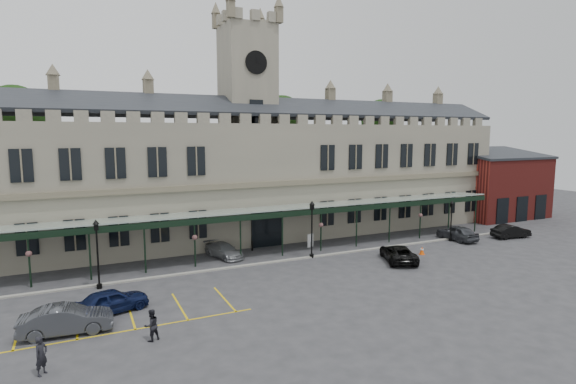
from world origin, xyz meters
name	(u,v)px	position (x,y,z in m)	size (l,w,h in m)	color
ground	(321,279)	(0.00, 0.00, 0.00)	(140.00, 140.00, 0.00)	#2F2F32
station_building	(249,177)	(0.00, 15.91, 6.47)	(60.00, 10.36, 17.30)	slate
clock_tower	(248,114)	(0.00, 16.00, 13.11)	(5.60, 5.60, 24.80)	slate
canopy	(281,229)	(0.00, 7.46, 2.40)	(50.00, 4.10, 4.30)	#8C9E93
brick_annex	(496,186)	(34.00, 12.97, 4.16)	(12.40, 8.36, 9.23)	maroon
kerb	(290,260)	(0.00, 5.50, 0.06)	(60.00, 0.40, 0.12)	gray
parking_markings	(132,317)	(-14.00, -1.50, 0.00)	(16.00, 6.00, 0.01)	gold
tree_behind_left	(15,116)	(-22.00, 25.00, 12.81)	(6.00, 6.00, 16.00)	#332314
tree_behind_mid	(282,120)	(8.00, 25.00, 12.81)	(6.00, 6.00, 16.00)	#332314
tree_behind_right	(382,121)	(24.00, 25.00, 12.81)	(6.00, 6.00, 16.00)	#332314
lamp_post_left	(97,248)	(-15.53, 4.82, 2.99)	(0.48, 0.48, 5.04)	black
lamp_post_mid	(312,224)	(2.10, 5.48, 3.06)	(0.49, 0.49, 5.16)	black
lamp_post_right	(451,217)	(18.08, 4.93, 2.51)	(0.40, 0.40, 4.23)	black
traffic_cone	(422,251)	(11.80, 2.11, 0.37)	(0.47, 0.47, 0.75)	#FC5207
sign_board	(310,241)	(3.78, 8.90, 0.63)	(0.74, 0.27, 1.30)	black
bollard_left	(252,246)	(-1.87, 10.02, 0.48)	(0.17, 0.17, 0.95)	black
bollard_right	(321,241)	(5.01, 9.00, 0.44)	(0.16, 0.16, 0.89)	black
car_left_a	(112,301)	(-15.00, -0.22, 0.75)	(1.78, 4.41, 1.50)	#0C1538
car_left_b	(66,320)	(-17.50, -2.32, 0.80)	(1.69, 4.83, 1.59)	#36383D
car_taxi	(224,250)	(-5.00, 8.92, 0.64)	(1.80, 4.43, 1.28)	gray
car_van	(398,253)	(8.40, 1.29, 0.71)	(2.36, 5.11, 1.42)	black
car_right_a	(457,233)	(19.00, 4.95, 0.79)	(1.87, 4.64, 1.58)	#36383D
car_right_b	(511,231)	(25.00, 3.29, 0.70)	(1.49, 4.28, 1.41)	black
person_a	(41,356)	(-18.45, -6.63, 0.92)	(0.67, 0.44, 1.85)	black
person_b	(151,325)	(-13.35, -5.24, 0.87)	(0.84, 0.66, 1.74)	black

